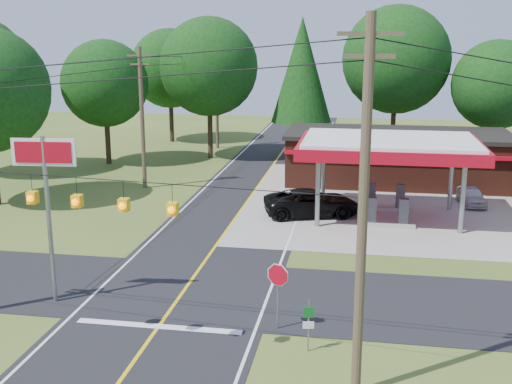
% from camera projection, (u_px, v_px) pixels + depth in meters
% --- Properties ---
extents(ground, '(120.00, 120.00, 0.00)m').
position_uv_depth(ground, '(184.00, 291.00, 27.93)').
color(ground, '#3D581F').
rests_on(ground, ground).
extents(main_highway, '(8.00, 120.00, 0.02)m').
position_uv_depth(main_highway, '(184.00, 290.00, 27.92)').
color(main_highway, black).
rests_on(main_highway, ground).
extents(cross_road, '(70.00, 7.00, 0.02)m').
position_uv_depth(cross_road, '(184.00, 290.00, 27.92)').
color(cross_road, black).
rests_on(cross_road, ground).
extents(lane_center_yellow, '(0.15, 110.00, 0.00)m').
position_uv_depth(lane_center_yellow, '(184.00, 290.00, 27.92)').
color(lane_center_yellow, yellow).
rests_on(lane_center_yellow, main_highway).
extents(gas_canopy, '(10.60, 7.40, 4.88)m').
position_uv_depth(gas_canopy, '(389.00, 149.00, 37.89)').
color(gas_canopy, gray).
rests_on(gas_canopy, ground).
extents(convenience_store, '(16.40, 7.55, 3.80)m').
position_uv_depth(convenience_store, '(397.00, 157.00, 47.85)').
color(convenience_store, '#512317').
rests_on(convenience_store, ground).
extents(utility_pole_near_right, '(1.80, 0.30, 11.50)m').
position_uv_depth(utility_pole_near_right, '(363.00, 209.00, 18.58)').
color(utility_pole_near_right, '#473828').
rests_on(utility_pole_near_right, ground).
extents(utility_pole_far_left, '(1.80, 0.30, 10.00)m').
position_uv_depth(utility_pole_far_left, '(142.00, 116.00, 45.18)').
color(utility_pole_far_left, '#473828').
rests_on(utility_pole_far_left, ground).
extents(utility_pole_north, '(0.30, 0.30, 9.50)m').
position_uv_depth(utility_pole_north, '(217.00, 99.00, 61.32)').
color(utility_pole_north, '#473828').
rests_on(utility_pole_north, ground).
extents(overhead_beacons, '(17.04, 2.04, 1.03)m').
position_uv_depth(overhead_beacons, '(99.00, 182.00, 20.84)').
color(overhead_beacons, black).
rests_on(overhead_beacons, ground).
extents(treeline_backdrop, '(70.27, 51.59, 13.30)m').
position_uv_depth(treeline_backdrop, '(278.00, 79.00, 48.96)').
color(treeline_backdrop, '#332316').
rests_on(treeline_backdrop, ground).
extents(suv_car, '(7.25, 7.25, 1.62)m').
position_uv_depth(suv_car, '(312.00, 203.00, 39.20)').
color(suv_car, black).
rests_on(suv_car, ground).
extents(sedan_car, '(3.83, 3.83, 1.18)m').
position_uv_depth(sedan_car, '(471.00, 196.00, 41.71)').
color(sedan_car, silver).
rests_on(sedan_car, ground).
extents(big_stop_sign, '(2.59, 0.33, 6.99)m').
position_uv_depth(big_stop_sign, '(46.00, 180.00, 25.55)').
color(big_stop_sign, gray).
rests_on(big_stop_sign, ground).
extents(octagonal_stop_sign, '(0.86, 0.35, 2.64)m').
position_uv_depth(octagonal_stop_sign, '(278.00, 280.00, 23.84)').
color(octagonal_stop_sign, gray).
rests_on(octagonal_stop_sign, ground).
extents(route_sign_post, '(0.40, 0.12, 1.94)m').
position_uv_depth(route_sign_post, '(309.00, 321.00, 22.35)').
color(route_sign_post, gray).
rests_on(route_sign_post, ground).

